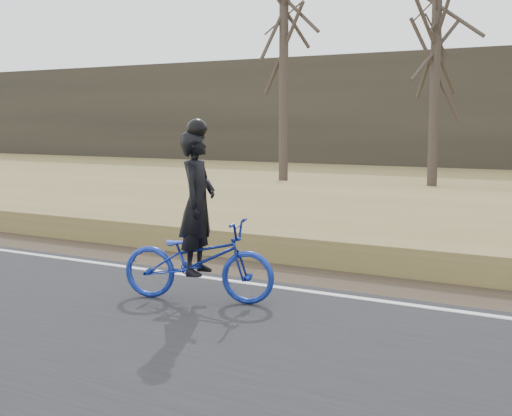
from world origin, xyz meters
The scene contains 3 objects.
cyclist centered at (-5.66, -0.94, 0.79)m, with size 2.11×1.21×2.31m.
bare_tree_far_left centered at (-13.68, 16.07, 4.21)m, with size 0.36×0.36×8.43m, color #483D35.
bare_tree_left centered at (-8.25, 17.53, 4.40)m, with size 0.36×0.36×8.79m, color #483D35.
Camera 1 is at (-0.49, -8.20, 2.32)m, focal length 50.00 mm.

